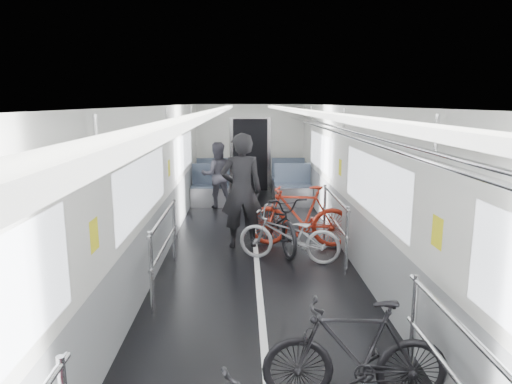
% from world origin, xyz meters
% --- Properties ---
extents(car_shell, '(3.02, 14.01, 2.41)m').
position_xyz_m(car_shell, '(0.00, 1.78, 1.13)').
color(car_shell, black).
rests_on(car_shell, ground).
extents(bike_right_near, '(1.54, 0.51, 0.91)m').
position_xyz_m(bike_right_near, '(0.70, -2.40, 0.46)').
color(bike_right_near, black).
rests_on(bike_right_near, floor).
extents(bike_right_mid, '(1.71, 1.04, 0.85)m').
position_xyz_m(bike_right_mid, '(0.50, 1.05, 0.42)').
color(bike_right_mid, '#9A9A9F').
rests_on(bike_right_mid, floor).
extents(bike_right_far, '(1.83, 0.75, 1.07)m').
position_xyz_m(bike_right_far, '(0.77, 1.83, 0.53)').
color(bike_right_far, '#9F2413').
rests_on(bike_right_far, floor).
extents(bike_aisle, '(1.04, 1.92, 0.96)m').
position_xyz_m(bike_aisle, '(0.39, 1.73, 0.48)').
color(bike_aisle, black).
rests_on(bike_aisle, floor).
extents(person_standing, '(0.77, 0.55, 1.96)m').
position_xyz_m(person_standing, '(-0.24, 1.83, 0.98)').
color(person_standing, black).
rests_on(person_standing, floor).
extents(person_seated, '(0.84, 0.71, 1.54)m').
position_xyz_m(person_seated, '(-0.82, 4.88, 0.77)').
color(person_seated, '#2B2A31').
rests_on(person_seated, floor).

